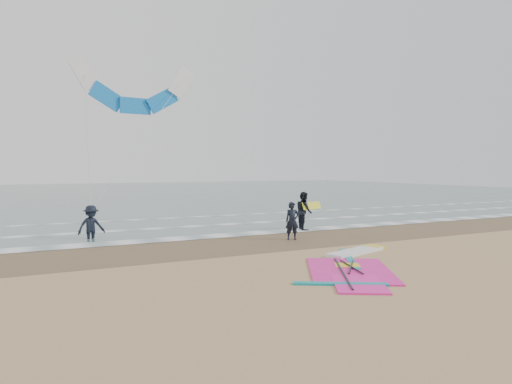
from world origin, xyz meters
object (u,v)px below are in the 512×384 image
person_walking (304,211)px  person_wading (91,218)px  windsurf_rig (353,265)px  surf_kite (135,92)px  person_standing (292,221)px

person_walking → person_wading: person_walking is taller
person_wading → windsurf_rig: bearing=-68.4°
windsurf_rig → person_wading: (-6.91, 9.58, 0.89)m
person_walking → surf_kite: size_ratio=0.26×
person_walking → surf_kite: surf_kite is taller
surf_kite → windsurf_rig: bearing=-71.7°
person_walking → person_wading: size_ratio=1.05×
windsurf_rig → person_standing: person_standing is taller
windsurf_rig → person_standing: (1.00, 5.49, 0.80)m
windsurf_rig → person_standing: size_ratio=3.59×
person_standing → surf_kite: 10.98m
person_walking → windsurf_rig: bearing=171.3°
person_standing → windsurf_rig: bearing=-81.6°
person_standing → person_wading: bearing=171.4°
windsurf_rig → person_walking: bearing=68.2°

